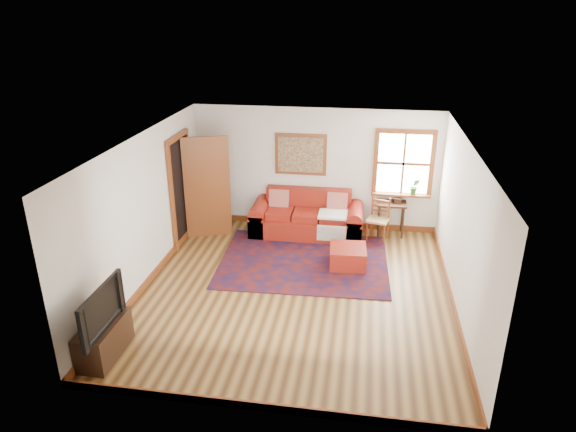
% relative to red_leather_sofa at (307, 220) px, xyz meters
% --- Properties ---
extents(ground, '(5.50, 5.50, 0.00)m').
position_rel_red_leather_sofa_xyz_m(ground, '(0.10, -2.31, -0.29)').
color(ground, '#492D13').
rests_on(ground, ground).
extents(room_envelope, '(5.04, 5.54, 2.52)m').
position_rel_red_leather_sofa_xyz_m(room_envelope, '(0.10, -2.30, 1.36)').
color(room_envelope, silver).
rests_on(room_envelope, ground).
extents(window, '(1.18, 0.20, 1.38)m').
position_rel_red_leather_sofa_xyz_m(window, '(1.88, 0.39, 1.02)').
color(window, white).
rests_on(window, ground).
extents(doorway, '(0.89, 1.08, 2.14)m').
position_rel_red_leather_sofa_xyz_m(doorway, '(-2.11, -0.53, 0.78)').
color(doorway, black).
rests_on(doorway, ground).
extents(framed_artwork, '(1.05, 0.07, 0.85)m').
position_rel_red_leather_sofa_xyz_m(framed_artwork, '(-0.20, 0.40, 1.26)').
color(framed_artwork, brown).
rests_on(framed_artwork, ground).
extents(persian_rug, '(3.11, 2.53, 0.02)m').
position_rel_red_leather_sofa_xyz_m(persian_rug, '(0.10, -1.26, -0.28)').
color(persian_rug, '#51110B').
rests_on(persian_rug, ground).
extents(red_leather_sofa, '(2.25, 0.93, 0.88)m').
position_rel_red_leather_sofa_xyz_m(red_leather_sofa, '(0.00, 0.00, 0.00)').
color(red_leather_sofa, maroon).
rests_on(red_leather_sofa, ground).
extents(red_ottoman, '(0.68, 0.68, 0.36)m').
position_rel_red_leather_sofa_xyz_m(red_ottoman, '(0.89, -1.31, -0.11)').
color(red_ottoman, maroon).
rests_on(red_ottoman, ground).
extents(side_table, '(0.57, 0.43, 0.69)m').
position_rel_red_leather_sofa_xyz_m(side_table, '(1.67, 0.22, 0.27)').
color(side_table, '#331D11').
rests_on(side_table, ground).
extents(ladder_back_chair, '(0.49, 0.47, 0.86)m').
position_rel_red_leather_sofa_xyz_m(ladder_back_chair, '(1.43, -0.06, 0.17)').
color(ladder_back_chair, tan).
rests_on(ladder_back_chair, ground).
extents(media_cabinet, '(0.41, 0.90, 0.50)m').
position_rel_red_leather_sofa_xyz_m(media_cabinet, '(-2.18, -4.36, -0.04)').
color(media_cabinet, '#331D11').
rests_on(media_cabinet, ground).
extents(television, '(0.14, 1.06, 0.61)m').
position_rel_red_leather_sofa_xyz_m(television, '(-2.16, -4.49, 0.51)').
color(television, black).
rests_on(television, media_cabinet).
extents(candle_hurricane, '(0.12, 0.12, 0.18)m').
position_rel_red_leather_sofa_xyz_m(candle_hurricane, '(-2.13, -3.96, 0.29)').
color(candle_hurricane, silver).
rests_on(candle_hurricane, media_cabinet).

